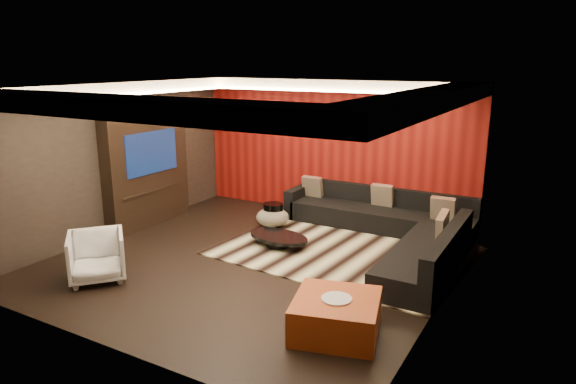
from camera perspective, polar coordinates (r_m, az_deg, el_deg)
The scene contains 26 objects.
floor at distance 8.46m, azimuth -3.81°, elevation -7.61°, with size 6.00×6.00×0.02m, color black.
ceiling at distance 7.84m, azimuth -4.16°, elevation 11.84°, with size 6.00×6.00×0.02m, color silver.
wall_back at distance 10.62m, azimuth 5.01°, elevation 4.87°, with size 6.00×0.02×2.80m, color black.
wall_left at distance 9.98m, azimuth -18.60°, elevation 3.54°, with size 0.02×6.00×2.80m, color black.
wall_right at distance 6.89m, azimuth 17.43°, elevation -1.05°, with size 0.02×6.00×2.80m, color black.
red_feature_wall at distance 10.59m, azimuth 4.92°, elevation 4.84°, with size 5.98×0.05×2.78m, color #6B0C0A.
soffit_back at distance 10.21m, azimuth 4.43°, elevation 11.78°, with size 6.00×0.60×0.22m, color silver.
soffit_front at distance 5.80m, azimuth -19.20°, elevation 8.96°, with size 6.00×0.60×0.22m, color silver.
soffit_left at distance 9.60m, azimuth -17.96°, elevation 10.96°, with size 0.60×4.80×0.22m, color silver.
soffit_right at distance 6.75m, azimuth 15.67°, elevation 9.90°, with size 0.60×4.80×0.22m, color silver.
cove_back at distance 9.90m, azimuth 3.57°, elevation 11.19°, with size 4.80×0.08×0.04m, color #FFD899.
cove_front at distance 6.04m, azimuth -16.71°, elevation 8.48°, with size 4.80×0.08×0.04m, color #FFD899.
cove_left at distance 9.36m, azimuth -16.47°, elevation 10.44°, with size 0.08×4.80×0.04m, color #FFD899.
cove_right at distance 6.84m, azimuth 12.82°, elevation 9.38°, with size 0.08×4.80×0.04m, color #FFD899.
tv_surround at distance 10.33m, azimuth -15.42°, elevation 2.43°, with size 0.30×2.00×2.20m, color black.
tv_screen at distance 10.15m, azimuth -14.90°, elevation 4.27°, with size 0.04×1.30×0.80m, color black.
tv_shelf at distance 10.30m, azimuth -14.63°, elevation 0.17°, with size 0.04×1.60×0.04m, color black.
rug at distance 8.85m, azimuth 6.31°, elevation -6.50°, with size 4.00×3.00×0.02m, color beige.
coffee_table at distance 8.96m, azimuth -1.06°, elevation -5.41°, with size 1.15×1.15×0.19m, color black.
drum_stool at distance 9.99m, azimuth -1.66°, elevation -2.53°, with size 0.38×0.38×0.45m, color black.
striped_pouf at distance 9.98m, azimuth -1.73°, elevation -2.82°, with size 0.64×0.64×0.35m, color beige.
white_side_table at distance 6.28m, azimuth 5.38°, elevation -13.51°, with size 0.37×0.37×0.46m, color silver.
orange_ottoman at distance 6.29m, azimuth 5.37°, elevation -13.53°, with size 0.99×0.99×0.44m, color maroon.
armchair at distance 8.10m, azimuth -20.48°, elevation -6.73°, with size 0.77×0.80×0.72m, color silver.
sectional_sofa at distance 9.26m, azimuth 11.69°, elevation -4.11°, with size 3.65×3.50×0.75m.
throw_pillows at distance 9.61m, azimuth 11.27°, elevation -1.16°, with size 3.24×1.72×0.50m.
Camera 1 is at (4.33, -6.53, 3.17)m, focal length 32.00 mm.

